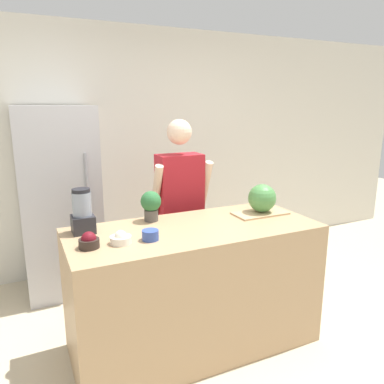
{
  "coord_description": "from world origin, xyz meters",
  "views": [
    {
      "loc": [
        -1.09,
        -1.91,
        1.8
      ],
      "look_at": [
        0.0,
        0.43,
        1.19
      ],
      "focal_mm": 35.0,
      "sensor_mm": 36.0,
      "label": 1
    }
  ],
  "objects_px": {
    "watermelon": "(262,198)",
    "bowl_cream": "(121,239)",
    "blender": "(82,213)",
    "bowl_cherries": "(89,241)",
    "bowl_small_blue": "(150,235)",
    "refrigerator": "(60,201)",
    "person": "(180,211)",
    "potted_plant": "(151,204)"
  },
  "relations": [
    {
      "from": "watermelon",
      "to": "bowl_cream",
      "type": "bearing_deg",
      "value": -171.52
    },
    {
      "from": "bowl_cream",
      "to": "blender",
      "type": "height_order",
      "value": "blender"
    },
    {
      "from": "bowl_cream",
      "to": "bowl_cherries",
      "type": "bearing_deg",
      "value": 177.57
    },
    {
      "from": "bowl_cherries",
      "to": "bowl_small_blue",
      "type": "distance_m",
      "value": 0.38
    },
    {
      "from": "bowl_cherries",
      "to": "watermelon",
      "type": "bearing_deg",
      "value": 6.98
    },
    {
      "from": "bowl_cream",
      "to": "refrigerator",
      "type": "bearing_deg",
      "value": 98.64
    },
    {
      "from": "person",
      "to": "bowl_cherries",
      "type": "xyz_separation_m",
      "value": [
        -0.93,
        -0.76,
        0.12
      ]
    },
    {
      "from": "refrigerator",
      "to": "bowl_cherries",
      "type": "bearing_deg",
      "value": -88.98
    },
    {
      "from": "refrigerator",
      "to": "blender",
      "type": "relative_size",
      "value": 5.81
    },
    {
      "from": "bowl_cherries",
      "to": "potted_plant",
      "type": "relative_size",
      "value": 0.55
    },
    {
      "from": "bowl_cream",
      "to": "bowl_small_blue",
      "type": "relative_size",
      "value": 1.23
    },
    {
      "from": "bowl_cream",
      "to": "potted_plant",
      "type": "relative_size",
      "value": 0.58
    },
    {
      "from": "bowl_cream",
      "to": "bowl_small_blue",
      "type": "distance_m",
      "value": 0.19
    },
    {
      "from": "bowl_cherries",
      "to": "bowl_small_blue",
      "type": "relative_size",
      "value": 1.15
    },
    {
      "from": "blender",
      "to": "watermelon",
      "type": "bearing_deg",
      "value": -5.58
    },
    {
      "from": "refrigerator",
      "to": "watermelon",
      "type": "relative_size",
      "value": 7.98
    },
    {
      "from": "watermelon",
      "to": "potted_plant",
      "type": "xyz_separation_m",
      "value": [
        -0.87,
        0.19,
        0.0
      ]
    },
    {
      "from": "bowl_small_blue",
      "to": "potted_plant",
      "type": "height_order",
      "value": "potted_plant"
    },
    {
      "from": "watermelon",
      "to": "bowl_small_blue",
      "type": "relative_size",
      "value": 2.05
    },
    {
      "from": "refrigerator",
      "to": "potted_plant",
      "type": "relative_size",
      "value": 7.78
    },
    {
      "from": "bowl_small_blue",
      "to": "blender",
      "type": "height_order",
      "value": "blender"
    },
    {
      "from": "refrigerator",
      "to": "blender",
      "type": "xyz_separation_m",
      "value": [
        0.04,
        -1.13,
        0.19
      ]
    },
    {
      "from": "person",
      "to": "potted_plant",
      "type": "distance_m",
      "value": 0.61
    },
    {
      "from": "refrigerator",
      "to": "bowl_small_blue",
      "type": "relative_size",
      "value": 16.37
    },
    {
      "from": "blender",
      "to": "potted_plant",
      "type": "distance_m",
      "value": 0.51
    },
    {
      "from": "bowl_cream",
      "to": "watermelon",
      "type": "bearing_deg",
      "value": 8.48
    },
    {
      "from": "watermelon",
      "to": "potted_plant",
      "type": "height_order",
      "value": "watermelon"
    },
    {
      "from": "bowl_cream",
      "to": "blender",
      "type": "bearing_deg",
      "value": 119.62
    },
    {
      "from": "bowl_cherries",
      "to": "refrigerator",
      "type": "bearing_deg",
      "value": 91.02
    },
    {
      "from": "refrigerator",
      "to": "person",
      "type": "bearing_deg",
      "value": -35.39
    },
    {
      "from": "person",
      "to": "refrigerator",
      "type": "bearing_deg",
      "value": 144.61
    },
    {
      "from": "refrigerator",
      "to": "blender",
      "type": "bearing_deg",
      "value": -87.9
    },
    {
      "from": "watermelon",
      "to": "bowl_cream",
      "type": "height_order",
      "value": "watermelon"
    },
    {
      "from": "refrigerator",
      "to": "bowl_cherries",
      "type": "relative_size",
      "value": 14.22
    },
    {
      "from": "refrigerator",
      "to": "watermelon",
      "type": "bearing_deg",
      "value": -41.74
    },
    {
      "from": "potted_plant",
      "to": "blender",
      "type": "bearing_deg",
      "value": -174.07
    },
    {
      "from": "bowl_cherries",
      "to": "bowl_small_blue",
      "type": "height_order",
      "value": "bowl_cherries"
    },
    {
      "from": "person",
      "to": "bowl_cherries",
      "type": "bearing_deg",
      "value": -140.77
    },
    {
      "from": "potted_plant",
      "to": "bowl_cream",
      "type": "bearing_deg",
      "value": -131.95
    },
    {
      "from": "bowl_cream",
      "to": "person",
      "type": "bearing_deg",
      "value": 46.21
    },
    {
      "from": "bowl_cream",
      "to": "blender",
      "type": "distance_m",
      "value": 0.38
    },
    {
      "from": "blender",
      "to": "refrigerator",
      "type": "bearing_deg",
      "value": 92.1
    }
  ]
}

